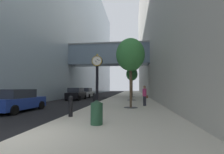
% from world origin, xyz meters
% --- Properties ---
extents(ground_plane, '(110.00, 110.00, 0.00)m').
position_xyz_m(ground_plane, '(0.00, 27.00, 0.00)').
color(ground_plane, black).
rests_on(ground_plane, ground).
extents(sidewalk_right, '(6.45, 80.00, 0.14)m').
position_xyz_m(sidewalk_right, '(3.23, 30.00, 0.07)').
color(sidewalk_right, beige).
rests_on(sidewalk_right, ground).
extents(building_block_left, '(22.50, 80.00, 31.88)m').
position_xyz_m(building_block_left, '(-11.18, 29.95, 15.88)').
color(building_block_left, '#93A8B7').
rests_on(building_block_left, ground).
extents(building_block_right, '(9.00, 80.00, 33.80)m').
position_xyz_m(building_block_right, '(10.95, 30.00, 16.90)').
color(building_block_right, '#B7B2A8').
rests_on(building_block_right, ground).
extents(street_clock, '(0.84, 0.55, 4.24)m').
position_xyz_m(street_clock, '(1.06, 7.72, 2.46)').
color(street_clock, black).
rests_on(street_clock, sidewalk_right).
extents(bollard_nearest, '(0.24, 0.24, 1.13)m').
position_xyz_m(bollard_nearest, '(0.44, 3.88, 0.73)').
color(bollard_nearest, black).
rests_on(bollard_nearest, sidewalk_right).
extents(bollard_third, '(0.24, 0.24, 1.13)m').
position_xyz_m(bollard_third, '(0.44, 9.34, 0.73)').
color(bollard_third, black).
rests_on(bollard_third, sidewalk_right).
extents(street_tree_near, '(2.30, 2.30, 5.56)m').
position_xyz_m(street_tree_near, '(3.65, 8.34, 4.35)').
color(street_tree_near, '#333335').
rests_on(street_tree_near, sidewalk_right).
extents(street_tree_mid_near, '(2.70, 2.70, 6.74)m').
position_xyz_m(street_tree_mid_near, '(3.65, 16.28, 5.31)').
color(street_tree_mid_near, '#333335').
rests_on(street_tree_mid_near, sidewalk_right).
extents(street_tree_mid_far, '(2.00, 2.00, 5.11)m').
position_xyz_m(street_tree_mid_far, '(3.65, 24.22, 4.06)').
color(street_tree_mid_far, '#333335').
rests_on(street_tree_mid_far, sidewalk_right).
extents(street_tree_far, '(1.86, 1.86, 5.62)m').
position_xyz_m(street_tree_far, '(3.65, 32.16, 4.63)').
color(street_tree_far, '#333335').
rests_on(street_tree_far, sidewalk_right).
extents(trash_bin, '(0.53, 0.53, 1.05)m').
position_xyz_m(trash_bin, '(2.29, 2.13, 0.68)').
color(trash_bin, '#234C33').
rests_on(trash_bin, sidewalk_right).
extents(pedestrian_walking, '(0.50, 0.40, 1.75)m').
position_xyz_m(pedestrian_walking, '(4.84, 9.83, 1.07)').
color(pedestrian_walking, '#23232D').
rests_on(pedestrian_walking, sidewalk_right).
extents(car_black_near, '(2.16, 4.25, 1.71)m').
position_xyz_m(car_black_near, '(-4.12, 17.63, 0.82)').
color(car_black_near, black).
rests_on(car_black_near, ground).
extents(car_blue_mid, '(2.17, 4.35, 1.60)m').
position_xyz_m(car_blue_mid, '(-4.39, 6.05, 0.78)').
color(car_blue_mid, navy).
rests_on(car_blue_mid, ground).
extents(car_silver_far, '(2.03, 4.23, 1.68)m').
position_xyz_m(car_silver_far, '(-4.33, 23.39, 0.81)').
color(car_silver_far, '#B7BABF').
rests_on(car_silver_far, ground).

